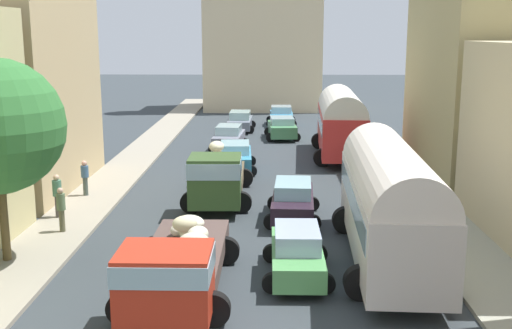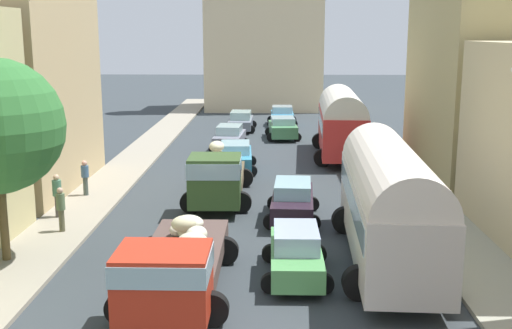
{
  "view_description": "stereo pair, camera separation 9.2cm",
  "coord_description": "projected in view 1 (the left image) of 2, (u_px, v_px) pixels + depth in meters",
  "views": [
    {
      "loc": [
        0.54,
        -7.2,
        7.38
      ],
      "look_at": [
        0.0,
        20.67,
        1.52
      ],
      "focal_mm": 44.53,
      "sensor_mm": 36.0,
      "label": 1
    },
    {
      "loc": [
        0.63,
        -7.2,
        7.38
      ],
      "look_at": [
        0.0,
        20.67,
        1.52
      ],
      "focal_mm": 44.53,
      "sensor_mm": 36.0,
      "label": 2
    }
  ],
  "objects": [
    {
      "name": "sidewalk_right",
      "position": [
        390.0,
        167.0,
        34.84
      ],
      "size": [
        2.5,
        70.0,
        0.14
      ],
      "primitive_type": "cube",
      "color": "#999B88",
      "rests_on": "ground"
    },
    {
      "name": "pedestrian_1",
      "position": [
        85.0,
        177.0,
        28.45
      ],
      "size": [
        0.44,
        0.44,
        1.73
      ],
      "color": "#445049",
      "rests_on": "ground"
    },
    {
      "name": "distant_church",
      "position": [
        263.0,
        27.0,
        59.81
      ],
      "size": [
        10.92,
        7.06,
        21.0
      ],
      "color": "beige",
      "rests_on": "ground"
    },
    {
      "name": "car_5",
      "position": [
        282.0,
        128.0,
        44.4
      ],
      "size": [
        2.53,
        4.12,
        1.51
      ],
      "color": "#4B8D57",
      "rests_on": "ground"
    },
    {
      "name": "ground_plane",
      "position": [
        258.0,
        168.0,
        34.99
      ],
      "size": [
        154.0,
        154.0,
        0.0
      ],
      "primitive_type": "plane",
      "color": "#333A3E"
    },
    {
      "name": "car_3",
      "position": [
        297.0,
        253.0,
        19.31
      ],
      "size": [
        2.12,
        4.02,
        1.56
      ],
      "color": "#549D55",
      "rests_on": "ground"
    },
    {
      "name": "car_1",
      "position": [
        229.0,
        138.0,
        39.98
      ],
      "size": [
        2.42,
        4.1,
        1.6
      ],
      "color": "gray",
      "rests_on": "ground"
    },
    {
      "name": "car_6",
      "position": [
        281.0,
        116.0,
        50.74
      ],
      "size": [
        2.4,
        3.61,
        1.55
      ],
      "color": "#4094C1",
      "rests_on": "ground"
    },
    {
      "name": "parked_bus_0",
      "position": [
        389.0,
        198.0,
        20.25
      ],
      "size": [
        3.54,
        9.79,
        3.93
      ],
      "color": "beige",
      "rests_on": "ground"
    },
    {
      "name": "cargo_truck_0",
      "position": [
        176.0,
        264.0,
        17.42
      ],
      "size": [
        3.22,
        7.36,
        2.15
      ],
      "color": "red",
      "rests_on": "ground"
    },
    {
      "name": "car_2",
      "position": [
        240.0,
        121.0,
        47.89
      ],
      "size": [
        2.33,
        4.35,
        1.49
      ],
      "color": "slate",
      "rests_on": "ground"
    },
    {
      "name": "cargo_truck_1",
      "position": [
        217.0,
        176.0,
        27.37
      ],
      "size": [
        3.03,
        7.54,
        2.46
      ],
      "color": "#365226",
      "rests_on": "ground"
    },
    {
      "name": "building_right_2",
      "position": [
        472.0,
        86.0,
        31.88
      ],
      "size": [
        4.54,
        10.19,
        9.39
      ],
      "color": "tan",
      "rests_on": "ground"
    },
    {
      "name": "building_left_2",
      "position": [
        22.0,
        53.0,
        29.08
      ],
      "size": [
        5.01,
        9.67,
        12.75
      ],
      "color": "tan",
      "rests_on": "ground"
    },
    {
      "name": "parked_bus_1",
      "position": [
        341.0,
        121.0,
        37.52
      ],
      "size": [
        3.6,
        8.89,
        4.03
      ],
      "color": "red",
      "rests_on": "ground"
    },
    {
      "name": "sidewalk_left",
      "position": [
        127.0,
        166.0,
        35.12
      ],
      "size": [
        2.5,
        70.0,
        0.14
      ],
      "primitive_type": "cube",
      "color": "gray",
      "rests_on": "ground"
    },
    {
      "name": "pedestrian_2",
      "position": [
        61.0,
        208.0,
        23.26
      ],
      "size": [
        0.32,
        0.32,
        1.8
      ],
      "color": "brown",
      "rests_on": "ground"
    },
    {
      "name": "car_0",
      "position": [
        235.0,
        157.0,
        33.98
      ],
      "size": [
        2.43,
        4.29,
        1.56
      ],
      "color": "#3D94BF",
      "rests_on": "ground"
    },
    {
      "name": "car_4",
      "position": [
        293.0,
        201.0,
        25.22
      ],
      "size": [
        2.33,
        4.38,
        1.57
      ],
      "color": "#2B1B28",
      "rests_on": "ground"
    },
    {
      "name": "pedestrian_0",
      "position": [
        57.0,
        194.0,
        25.07
      ],
      "size": [
        0.48,
        0.48,
        1.87
      ],
      "color": "#47423F",
      "rests_on": "ground"
    }
  ]
}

